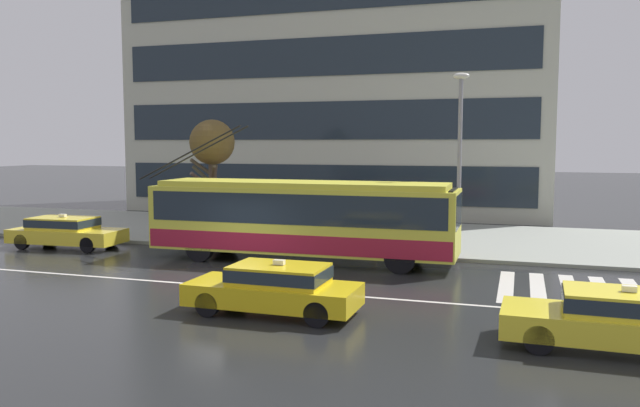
# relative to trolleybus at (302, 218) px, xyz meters

# --- Properties ---
(ground_plane) EXTENTS (160.00, 160.00, 0.00)m
(ground_plane) POSITION_rel_trolleybus_xyz_m (-1.51, -3.30, -1.61)
(ground_plane) COLOR #232425
(sidewalk_slab) EXTENTS (80.00, 10.00, 0.14)m
(sidewalk_slab) POSITION_rel_trolleybus_xyz_m (-1.51, 6.60, -1.54)
(sidewalk_slab) COLOR gray
(sidewalk_slab) RESTS_ON ground_plane
(crosswalk_stripe_edge_near) EXTENTS (0.44, 4.40, 0.01)m
(crosswalk_stripe_edge_near) POSITION_rel_trolleybus_xyz_m (7.18, -1.85, -1.60)
(crosswalk_stripe_edge_near) COLOR beige
(crosswalk_stripe_edge_near) RESTS_ON ground_plane
(crosswalk_stripe_inner_a) EXTENTS (0.44, 4.40, 0.01)m
(crosswalk_stripe_inner_a) POSITION_rel_trolleybus_xyz_m (8.08, -1.85, -1.60)
(crosswalk_stripe_inner_a) COLOR beige
(crosswalk_stripe_inner_a) RESTS_ON ground_plane
(crosswalk_stripe_center) EXTENTS (0.44, 4.40, 0.01)m
(crosswalk_stripe_center) POSITION_rel_trolleybus_xyz_m (8.98, -1.85, -1.60)
(crosswalk_stripe_center) COLOR beige
(crosswalk_stripe_center) RESTS_ON ground_plane
(crosswalk_stripe_inner_b) EXTENTS (0.44, 4.40, 0.01)m
(crosswalk_stripe_inner_b) POSITION_rel_trolleybus_xyz_m (9.88, -1.85, -1.60)
(crosswalk_stripe_inner_b) COLOR beige
(crosswalk_stripe_inner_b) RESTS_ON ground_plane
(crosswalk_stripe_edge_far) EXTENTS (0.44, 4.40, 0.01)m
(crosswalk_stripe_edge_far) POSITION_rel_trolleybus_xyz_m (10.78, -1.85, -1.60)
(crosswalk_stripe_edge_far) COLOR beige
(crosswalk_stripe_edge_far) RESTS_ON ground_plane
(lane_centre_line) EXTENTS (72.00, 0.14, 0.01)m
(lane_centre_line) POSITION_rel_trolleybus_xyz_m (-1.51, -4.50, -1.60)
(lane_centre_line) COLOR silver
(lane_centre_line) RESTS_ON ground_plane
(trolleybus) EXTENTS (12.08, 2.60, 4.96)m
(trolleybus) POSITION_rel_trolleybus_xyz_m (0.00, 0.00, 0.00)
(trolleybus) COLOR #D4CF3D
(trolleybus) RESTS_ON ground_plane
(taxi_queued_behind_bus) EXTENTS (4.71, 2.07, 1.39)m
(taxi_queued_behind_bus) POSITION_rel_trolleybus_xyz_m (-10.29, -0.09, -0.90)
(taxi_queued_behind_bus) COLOR yellow
(taxi_queued_behind_bus) RESTS_ON ground_plane
(taxi_oncoming_far) EXTENTS (4.71, 1.87, 1.39)m
(taxi_oncoming_far) POSITION_rel_trolleybus_xyz_m (9.59, -7.39, -0.90)
(taxi_oncoming_far) COLOR yellow
(taxi_oncoming_far) RESTS_ON ground_plane
(taxi_oncoming_near) EXTENTS (4.38, 1.81, 1.39)m
(taxi_oncoming_near) POSITION_rel_trolleybus_xyz_m (1.68, -6.89, -0.91)
(taxi_oncoming_near) COLOR yellow
(taxi_oncoming_near) RESTS_ON ground_plane
(pedestrian_at_shelter) EXTENTS (1.27, 1.27, 1.86)m
(pedestrian_at_shelter) POSITION_rel_trolleybus_xyz_m (2.15, 2.50, -0.02)
(pedestrian_at_shelter) COLOR #494F49
(pedestrian_at_shelter) RESTS_ON sidewalk_slab
(pedestrian_approaching_curb) EXTENTS (1.45, 1.45, 1.99)m
(pedestrian_approaching_curb) POSITION_rel_trolleybus_xyz_m (-4.81, 2.68, 0.15)
(pedestrian_approaching_curb) COLOR black
(pedestrian_approaching_curb) RESTS_ON sidewalk_slab
(street_lamp) EXTENTS (0.60, 0.32, 6.75)m
(street_lamp) POSITION_rel_trolleybus_xyz_m (5.29, 2.72, 2.52)
(street_lamp) COLOR gray
(street_lamp) RESTS_ON sidewalk_slab
(street_tree_bare) EXTENTS (2.03, 2.05, 5.18)m
(street_tree_bare) POSITION_rel_trolleybus_xyz_m (-5.32, 3.38, 2.57)
(street_tree_bare) COLOR #4E4135
(street_tree_bare) RESTS_ON sidewalk_slab
(office_tower_corner_left) EXTENTS (25.96, 10.40, 22.02)m
(office_tower_corner_left) POSITION_rel_trolleybus_xyz_m (-3.66, 18.16, 9.41)
(office_tower_corner_left) COLOR #B5B7A5
(office_tower_corner_left) RESTS_ON ground_plane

